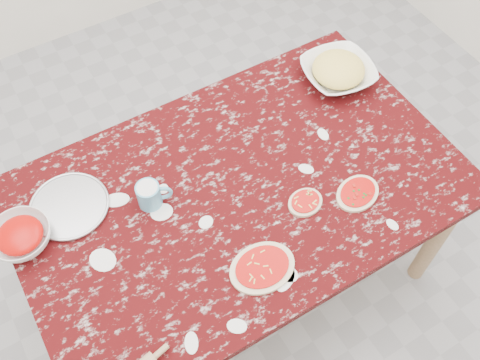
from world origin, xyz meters
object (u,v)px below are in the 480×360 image
object	(u,v)px
worktable	(240,200)
flour_mug	(150,195)
cheese_bowl	(338,73)
sauce_bowl	(21,237)
pizza_tray	(70,207)

from	to	relation	value
worktable	flour_mug	xyz separation A→B (m)	(-0.30, 0.11, 0.13)
cheese_bowl	flour_mug	distance (m)	0.93
sauce_bowl	cheese_bowl	xyz separation A→B (m)	(1.36, 0.07, 0.00)
worktable	cheese_bowl	world-z (taller)	cheese_bowl
pizza_tray	sauce_bowl	xyz separation A→B (m)	(-0.18, -0.05, 0.03)
pizza_tray	flour_mug	distance (m)	0.29
worktable	flour_mug	distance (m)	0.35
worktable	sauce_bowl	distance (m)	0.77
pizza_tray	flour_mug	world-z (taller)	flour_mug
pizza_tray	cheese_bowl	world-z (taller)	cheese_bowl
cheese_bowl	sauce_bowl	bearing A→B (deg)	-176.93
worktable	sauce_bowl	bearing A→B (deg)	165.87
worktable	pizza_tray	world-z (taller)	pizza_tray
worktable	sauce_bowl	xyz separation A→B (m)	(-0.74, 0.19, 0.12)
pizza_tray	flour_mug	xyz separation A→B (m)	(0.26, -0.13, 0.05)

